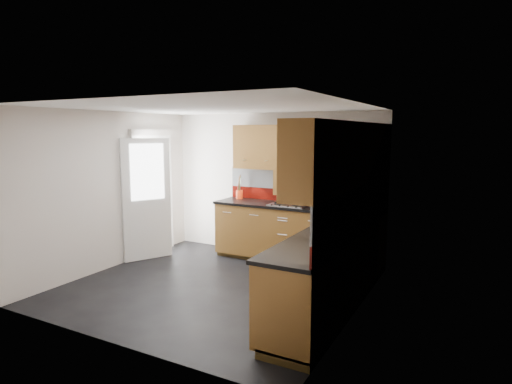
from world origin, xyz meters
The scene contains 14 objects.
room centered at (0.00, 0.00, 1.50)m, with size 4.00×3.80×2.64m.
base_cabinets centered at (1.07, 0.72, 0.44)m, with size 2.70×3.20×0.95m.
countertop centered at (1.05, 0.70, 0.92)m, with size 2.72×3.22×0.04m.
backsplash centered at (1.28, 0.93, 1.21)m, with size 2.70×3.20×0.54m.
upper_cabinets centered at (1.23, 0.78, 1.84)m, with size 2.50×3.20×0.72m.
extractor_hood centered at (0.45, 1.64, 1.28)m, with size 0.60×0.33×0.40m, color brown.
glass_cabinet centered at (1.71, 1.07, 1.87)m, with size 0.32×0.80×0.66m.
back_door centered at (-1.78, 0.75, 1.03)m, with size 0.42×1.19×2.04m.
gas_hob centered at (0.45, 1.47, 0.96)m, with size 0.60×0.53×0.05m.
utensil_pot centered at (-0.59, 1.66, 1.03)m, with size 0.12×0.12×0.42m.
toaster centered at (1.75, 1.60, 1.04)m, with size 0.29×0.19×0.20m.
food_processor centered at (1.67, 0.61, 1.08)m, with size 0.19×0.19×0.31m.
paper_towel centered at (1.72, 0.84, 1.07)m, with size 0.13×0.13×0.27m, color white.
orange_cloth centered at (1.65, 1.08, 0.95)m, with size 0.14×0.12×0.02m, color orange.
Camera 1 is at (3.11, -4.66, 2.09)m, focal length 30.00 mm.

